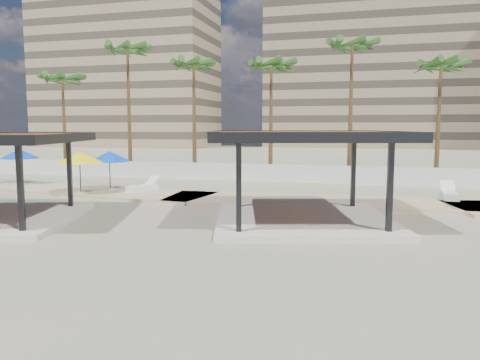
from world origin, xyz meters
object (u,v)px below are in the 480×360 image
object	(u,v)px
lounger_a	(143,188)
lounger_c	(449,195)
pavilion_central	(304,168)
umbrella_a	(19,154)

from	to	relation	value
lounger_a	lounger_c	world-z (taller)	lounger_c
pavilion_central	lounger_a	bearing A→B (deg)	135.43
pavilion_central	umbrella_a	world-z (taller)	pavilion_central
lounger_c	lounger_a	bearing A→B (deg)	97.08
pavilion_central	lounger_c	xyz separation A→B (m)	(6.62, 7.20, -1.83)
pavilion_central	lounger_a	size ratio (longest dim) A/B	4.06
umbrella_a	lounger_c	bearing A→B (deg)	0.87
pavilion_central	lounger_c	bearing A→B (deg)	32.10
umbrella_a	lounger_c	xyz separation A→B (m)	(26.10, 0.39, -1.74)
pavilion_central	umbrella_a	distance (m)	20.63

